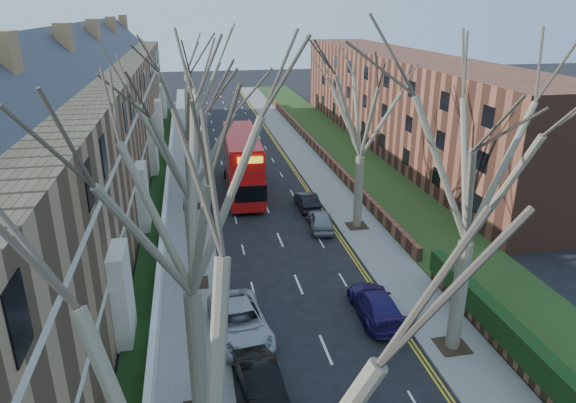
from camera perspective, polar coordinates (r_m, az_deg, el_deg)
pavement_left at (r=50.94m, az=-11.13°, el=3.78°), size 3.00×102.00×0.12m
pavement_right at (r=52.19m, az=2.18°, el=4.58°), size 3.00×102.00×0.12m
terrace_left at (r=42.62m, az=-21.95°, el=6.97°), size 9.70×78.00×13.60m
flats_right at (r=58.33m, az=12.58°, el=10.80°), size 13.97×54.00×10.00m
front_wall_left at (r=43.21m, az=-13.28°, el=1.30°), size 0.30×78.00×1.00m
grass_verge_right at (r=53.32m, az=6.91°, el=4.89°), size 6.00×102.00×0.06m
tree_left_mid at (r=16.61m, az=-11.51°, el=2.55°), size 10.50×10.50×14.71m
tree_left_far at (r=26.37m, az=-11.48°, el=8.58°), size 10.15×10.15×14.22m
tree_left_dist at (r=38.15m, az=-11.54°, el=12.75°), size 10.50×10.50×14.71m
tree_right_mid at (r=21.57m, az=20.49°, el=5.85°), size 10.50×10.50×14.71m
tree_right_far at (r=34.10m, az=8.39°, el=11.49°), size 10.15×10.15×14.22m
double_decker_bus at (r=42.88m, az=-5.08°, el=4.11°), size 3.19×11.66×4.82m
car_left_mid at (r=21.56m, az=-3.00°, el=-19.55°), size 1.99×4.35×1.38m
car_left_far at (r=24.92m, az=-5.32°, el=-13.20°), size 3.05×5.56×1.48m
car_right_near at (r=26.58m, az=9.72°, el=-11.19°), size 2.05×4.81×1.38m
car_right_mid at (r=36.03m, az=3.65°, el=-2.06°), size 2.03×4.06×1.33m
car_right_far at (r=39.54m, az=2.14°, el=0.06°), size 1.37×3.90×1.28m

